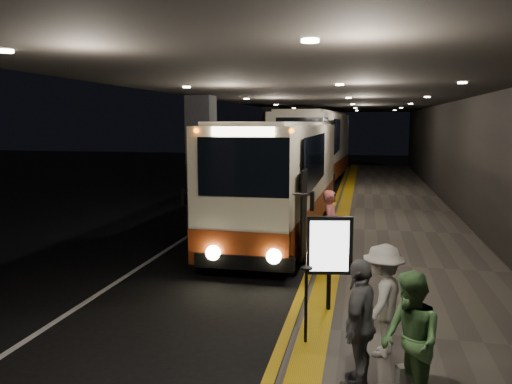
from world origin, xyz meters
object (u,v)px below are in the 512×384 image
(bag_polka, at_px, (409,380))
(passenger_boarding, at_px, (331,225))
(coach_main, at_px, (283,181))
(passenger_waiting_white, at_px, (383,300))
(info_sign, at_px, (329,247))
(coach_second, at_px, (315,151))
(passenger_waiting_green, at_px, (410,341))
(stanchion_post, at_px, (306,306))
(passenger_waiting_grey, at_px, (360,324))

(bag_polka, bearing_deg, passenger_boarding, 102.97)
(coach_main, height_order, passenger_waiting_white, coach_main)
(bag_polka, xyz_separation_m, info_sign, (-1.20, 2.68, 0.99))
(coach_second, distance_m, passenger_waiting_white, 21.77)
(passenger_waiting_green, bearing_deg, passenger_waiting_white, 171.82)
(passenger_waiting_white, relative_size, bag_polka, 4.36)
(coach_second, bearing_deg, bag_polka, -78.39)
(passenger_boarding, bearing_deg, coach_second, 17.50)
(stanchion_post, bearing_deg, passenger_waiting_green, -46.63)
(passenger_boarding, relative_size, passenger_waiting_grey, 1.03)
(bag_polka, distance_m, info_sign, 3.09)
(coach_main, height_order, passenger_boarding, coach_main)
(passenger_waiting_grey, xyz_separation_m, bag_polka, (0.62, -0.05, -0.67))
(passenger_waiting_white, bearing_deg, coach_main, -141.27)
(passenger_waiting_white, xyz_separation_m, passenger_waiting_grey, (-0.32, -1.01, 0.02))
(passenger_waiting_green, xyz_separation_m, stanchion_post, (-1.42, 1.50, -0.23))
(passenger_waiting_white, bearing_deg, passenger_waiting_grey, 2.98)
(coach_main, xyz_separation_m, coach_second, (-0.22, 12.91, 0.27))
(coach_second, height_order, passenger_boarding, coach_second)
(coach_second, bearing_deg, info_sign, -80.64)
(passenger_waiting_green, height_order, bag_polka, passenger_waiting_green)
(stanchion_post, bearing_deg, passenger_waiting_grey, -54.47)
(coach_main, relative_size, info_sign, 6.44)
(bag_polka, bearing_deg, coach_main, 108.13)
(passenger_waiting_grey, relative_size, bag_polka, 4.48)
(coach_second, bearing_deg, passenger_waiting_green, -78.57)
(passenger_waiting_green, relative_size, passenger_waiting_white, 1.00)
(passenger_waiting_grey, bearing_deg, passenger_waiting_green, 73.72)
(passenger_waiting_grey, distance_m, bag_polka, 0.91)
(coach_second, distance_m, stanchion_post, 21.50)
(coach_second, distance_m, passenger_boarding, 16.67)
(coach_main, height_order, info_sign, coach_main)
(coach_main, bearing_deg, passenger_boarding, -62.46)
(coach_second, xyz_separation_m, stanchion_post, (1.95, -21.38, -1.20))
(coach_main, height_order, stanchion_post, coach_main)
(info_sign, bearing_deg, coach_second, 85.68)
(passenger_waiting_green, distance_m, bag_polka, 0.71)
(bag_polka, bearing_deg, info_sign, 114.09)
(coach_main, height_order, coach_second, coach_second)
(coach_second, relative_size, passenger_waiting_white, 7.82)
(passenger_waiting_green, xyz_separation_m, bag_polka, (0.03, 0.29, -0.65))
(coach_main, xyz_separation_m, passenger_boarding, (1.77, -3.62, -0.64))
(coach_main, bearing_deg, bag_polka, -70.43)
(info_sign, bearing_deg, passenger_waiting_white, -71.74)
(passenger_waiting_green, bearing_deg, coach_main, 177.73)
(passenger_waiting_white, xyz_separation_m, info_sign, (-0.89, 1.61, 0.34))
(passenger_boarding, xyz_separation_m, info_sign, (0.20, -3.39, 0.30))
(info_sign, height_order, stanchion_post, info_sign)
(stanchion_post, bearing_deg, coach_main, 101.50)
(coach_main, relative_size, passenger_waiting_white, 6.76)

